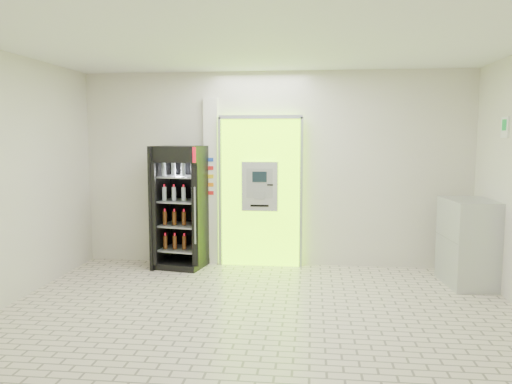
# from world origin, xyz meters

# --- Properties ---
(ground) EXTENTS (6.00, 6.00, 0.00)m
(ground) POSITION_xyz_m (0.00, 0.00, 0.00)
(ground) COLOR beige
(ground) RESTS_ON ground
(room_shell) EXTENTS (6.00, 6.00, 6.00)m
(room_shell) POSITION_xyz_m (0.00, 0.00, 1.84)
(room_shell) COLOR silver
(room_shell) RESTS_ON ground
(atm_assembly) EXTENTS (1.30, 0.24, 2.33)m
(atm_assembly) POSITION_xyz_m (-0.20, 2.41, 1.17)
(atm_assembly) COLOR #86F100
(atm_assembly) RESTS_ON ground
(pillar) EXTENTS (0.22, 0.11, 2.60)m
(pillar) POSITION_xyz_m (-0.98, 2.45, 1.30)
(pillar) COLOR silver
(pillar) RESTS_ON ground
(beverage_cooler) EXTENTS (0.80, 0.76, 1.87)m
(beverage_cooler) POSITION_xyz_m (-1.41, 2.19, 0.90)
(beverage_cooler) COLOR black
(beverage_cooler) RESTS_ON ground
(steel_cabinet) EXTENTS (0.66, 0.92, 1.17)m
(steel_cabinet) POSITION_xyz_m (2.70, 1.68, 0.58)
(steel_cabinet) COLOR #AFB2B7
(steel_cabinet) RESTS_ON ground
(exit_sign) EXTENTS (0.02, 0.22, 0.26)m
(exit_sign) POSITION_xyz_m (2.99, 1.40, 2.12)
(exit_sign) COLOR white
(exit_sign) RESTS_ON room_shell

